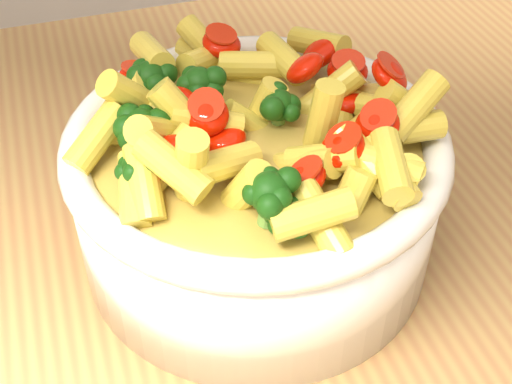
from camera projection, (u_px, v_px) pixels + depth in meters
name	position (u px, v px, depth m)	size (l,w,h in m)	color
table	(326.00, 302.00, 0.64)	(1.20, 0.80, 0.90)	#A98248
serving_bowl	(256.00, 191.00, 0.51)	(0.26, 0.26, 0.11)	white
pasta_salad	(256.00, 110.00, 0.46)	(0.21, 0.21, 0.05)	#ECD54A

